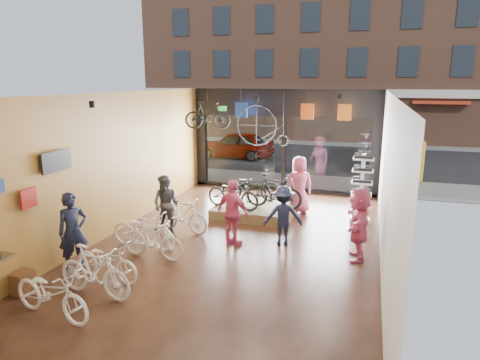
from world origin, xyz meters
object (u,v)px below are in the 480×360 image
at_px(box_truck, 396,144).
at_px(floor_bike_4, 144,230).
at_px(customer_4, 299,185).
at_px(penny_farthing, 265,127).
at_px(display_bike_right, 251,186).
at_px(customer_0, 73,232).
at_px(street_car, 235,145).
at_px(display_bike_mid, 274,191).
at_px(floor_bike_3, 153,239).
at_px(customer_2, 233,213).
at_px(customer_3, 283,216).
at_px(hung_bike, 208,115).
at_px(floor_bike_5, 183,215).
at_px(floor_bike_0, 51,293).
at_px(display_platform, 255,211).
at_px(floor_bike_2, 106,261).
at_px(customer_5, 359,224).
at_px(customer_1, 166,204).
at_px(floor_bike_1, 94,272).
at_px(display_bike_left, 233,193).
at_px(sunglasses_rack, 362,188).

relative_size(box_truck, floor_bike_4, 3.51).
relative_size(customer_4, penny_farthing, 0.99).
xyz_separation_m(display_bike_right, customer_0, (-2.53, -5.45, 0.09)).
height_order(street_car, display_bike_mid, street_car).
bearing_deg(customer_0, floor_bike_3, -15.15).
bearing_deg(floor_bike_4, customer_2, -62.93).
height_order(customer_3, hung_bike, hung_bike).
bearing_deg(floor_bike_5, display_bike_right, -12.40).
xyz_separation_m(street_car, floor_bike_0, (1.75, -16.17, -0.24)).
relative_size(floor_bike_0, display_platform, 0.74).
bearing_deg(display_platform, customer_0, -119.58).
bearing_deg(penny_farthing, display_platform, -83.05).
bearing_deg(customer_3, customer_4, -106.35).
bearing_deg(display_bike_mid, floor_bike_0, 163.40).
bearing_deg(penny_farthing, display_bike_mid, -69.65).
bearing_deg(floor_bike_2, customer_5, -53.02).
relative_size(floor_bike_0, customer_4, 0.99).
xyz_separation_m(box_truck, customer_2, (-4.32, -10.96, -0.37)).
distance_m(box_truck, display_platform, 9.59).
height_order(customer_1, customer_5, customer_5).
bearing_deg(floor_bike_4, floor_bike_1, -168.12).
height_order(floor_bike_0, penny_farthing, penny_farthing).
distance_m(street_car, customer_1, 11.76).
distance_m(floor_bike_5, display_bike_left, 1.88).
distance_m(floor_bike_2, display_bike_left, 4.93).
height_order(display_platform, customer_4, customer_4).
bearing_deg(penny_farthing, sunglasses_rack, -30.52).
height_order(floor_bike_3, floor_bike_4, floor_bike_3).
distance_m(floor_bike_1, customer_3, 4.75).
xyz_separation_m(street_car, floor_bike_1, (2.02, -15.29, -0.20)).
distance_m(floor_bike_5, display_bike_mid, 2.92).
relative_size(display_bike_mid, penny_farthing, 0.96).
relative_size(floor_bike_4, hung_bike, 1.12).
bearing_deg(penny_farthing, customer_3, -70.40).
xyz_separation_m(floor_bike_5, penny_farthing, (1.22, 4.41, 2.00)).
height_order(box_truck, penny_farthing, penny_farthing).
distance_m(box_truck, floor_bike_4, 13.46).
xyz_separation_m(customer_0, customer_4, (4.05, 5.62, 0.03)).
relative_size(floor_bike_5, display_bike_left, 0.94).
height_order(floor_bike_1, hung_bike, hung_bike).
distance_m(floor_bike_4, customer_3, 3.51).
distance_m(display_bike_left, penny_farthing, 3.31).
bearing_deg(floor_bike_4, customer_5, -75.96).
xyz_separation_m(floor_bike_1, floor_bike_3, (0.20, 1.95, -0.02)).
distance_m(street_car, display_bike_left, 10.31).
xyz_separation_m(display_bike_mid, customer_0, (-3.41, -4.88, 0.05)).
bearing_deg(hung_bike, floor_bike_0, 166.72).
height_order(floor_bike_2, customer_0, customer_0).
height_order(display_bike_mid, customer_5, customer_5).
relative_size(box_truck, display_bike_right, 3.35).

